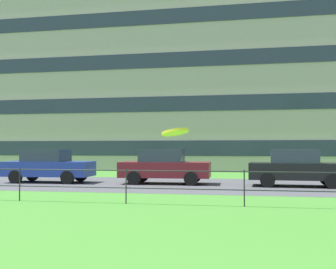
% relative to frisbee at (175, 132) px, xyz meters
% --- Properties ---
extents(street_strip, '(80.00, 7.80, 0.01)m').
position_rel_frisbee_xyz_m(street_strip, '(-1.10, 14.24, -1.74)').
color(street_strip, '#4C4C51').
rests_on(street_strip, ground).
extents(park_fence, '(30.17, 0.04, 1.00)m').
position_rel_frisbee_xyz_m(park_fence, '(-1.10, 7.61, -1.08)').
color(park_fence, '#232328').
rests_on(park_fence, ground).
extents(frisbee, '(0.37, 0.37, 0.08)m').
position_rel_frisbee_xyz_m(frisbee, '(0.00, 0.00, 0.00)').
color(frisbee, yellow).
extents(car_blue_left, '(4.05, 1.91, 1.54)m').
position_rel_frisbee_xyz_m(car_blue_left, '(-8.49, 14.15, -0.97)').
color(car_blue_left, '#233899').
rests_on(car_blue_left, ground).
extents(car_maroon_right, '(4.06, 1.92, 1.54)m').
position_rel_frisbee_xyz_m(car_maroon_right, '(-3.03, 14.45, -0.97)').
color(car_maroon_right, maroon).
rests_on(car_maroon_right, ground).
extents(car_black_far_left, '(4.06, 1.92, 1.54)m').
position_rel_frisbee_xyz_m(car_black_far_left, '(2.66, 14.21, -0.97)').
color(car_black_far_left, black).
rests_on(car_black_far_left, ground).
extents(apartment_building_background, '(36.55, 10.95, 19.63)m').
position_rel_frisbee_xyz_m(apartment_building_background, '(-8.19, 31.07, 8.07)').
color(apartment_building_background, '#ADA393').
rests_on(apartment_building_background, ground).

